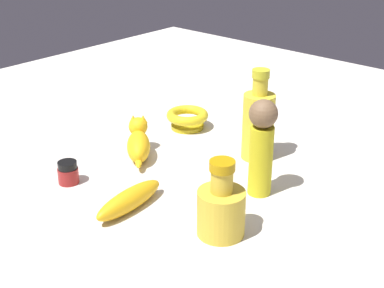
% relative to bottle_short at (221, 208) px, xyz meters
% --- Properties ---
extents(ground, '(2.00, 2.00, 0.00)m').
position_rel_bottle_short_xyz_m(ground, '(0.19, -0.14, -0.05)').
color(ground, silver).
extents(bottle_short, '(0.09, 0.09, 0.14)m').
position_rel_bottle_short_xyz_m(bottle_short, '(0.00, 0.00, 0.00)').
color(bottle_short, gold).
rests_on(bottle_short, ground).
extents(bowl, '(0.11, 0.11, 0.05)m').
position_rel_bottle_short_xyz_m(bowl, '(0.37, -0.32, -0.02)').
color(bowl, '#B59F16').
rests_on(bowl, ground).
extents(nail_polish_jar, '(0.04, 0.04, 0.05)m').
position_rel_bottle_short_xyz_m(nail_polish_jar, '(0.35, 0.06, -0.03)').
color(nail_polish_jar, maroon).
rests_on(nail_polish_jar, ground).
extents(person_figure_adult, '(0.06, 0.06, 0.20)m').
position_rel_bottle_short_xyz_m(person_figure_adult, '(0.03, -0.16, 0.05)').
color(person_figure_adult, gold).
rests_on(person_figure_adult, ground).
extents(bottle_tall, '(0.07, 0.07, 0.21)m').
position_rel_bottle_short_xyz_m(bottle_tall, '(0.13, -0.30, 0.03)').
color(bottle_tall, yellow).
rests_on(bottle_tall, ground).
extents(cat_figurine, '(0.12, 0.12, 0.09)m').
position_rel_bottle_short_xyz_m(cat_figurine, '(0.34, -0.12, -0.02)').
color(cat_figurine, yellow).
rests_on(cat_figurine, ground).
extents(banana, '(0.06, 0.17, 0.04)m').
position_rel_bottle_short_xyz_m(banana, '(0.18, 0.05, -0.03)').
color(banana, gold).
rests_on(banana, ground).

